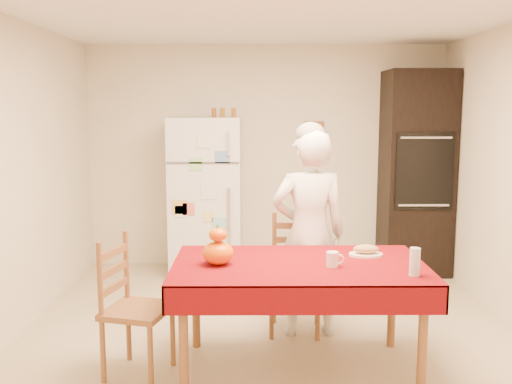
{
  "coord_description": "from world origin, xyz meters",
  "views": [
    {
      "loc": [
        -0.14,
        -4.22,
        1.8
      ],
      "look_at": [
        -0.12,
        0.2,
        1.15
      ],
      "focal_mm": 40.0,
      "sensor_mm": 36.0,
      "label": 1
    }
  ],
  "objects_px": {
    "coffee_mug": "(332,259)",
    "chair_left": "(129,301)",
    "dining_table": "(299,273)",
    "seated_woman": "(309,234)",
    "wine_glass": "(415,262)",
    "oven_cabinet": "(416,173)",
    "chair_far": "(296,269)",
    "refrigerator": "(206,197)",
    "pumpkin_lower": "(218,253)",
    "bread_plate": "(366,255)"
  },
  "relations": [
    {
      "from": "coffee_mug",
      "to": "chair_left",
      "type": "bearing_deg",
      "value": 177.8
    },
    {
      "from": "dining_table",
      "to": "seated_woman",
      "type": "xyz_separation_m",
      "value": [
        0.13,
        0.65,
        0.13
      ]
    },
    {
      "from": "coffee_mug",
      "to": "wine_glass",
      "type": "bearing_deg",
      "value": -22.41
    },
    {
      "from": "dining_table",
      "to": "seated_woman",
      "type": "relative_size",
      "value": 1.04
    },
    {
      "from": "chair_left",
      "to": "coffee_mug",
      "type": "xyz_separation_m",
      "value": [
        1.36,
        -0.05,
        0.3
      ]
    },
    {
      "from": "oven_cabinet",
      "to": "chair_far",
      "type": "bearing_deg",
      "value": -130.65
    },
    {
      "from": "refrigerator",
      "to": "pumpkin_lower",
      "type": "xyz_separation_m",
      "value": [
        0.27,
        -2.39,
        -0.01
      ]
    },
    {
      "from": "dining_table",
      "to": "pumpkin_lower",
      "type": "height_order",
      "value": "pumpkin_lower"
    },
    {
      "from": "seated_woman",
      "to": "pumpkin_lower",
      "type": "relative_size",
      "value": 7.81
    },
    {
      "from": "seated_woman",
      "to": "coffee_mug",
      "type": "relative_size",
      "value": 16.36
    },
    {
      "from": "refrigerator",
      "to": "seated_woman",
      "type": "height_order",
      "value": "refrigerator"
    },
    {
      "from": "seated_woman",
      "to": "coffee_mug",
      "type": "height_order",
      "value": "seated_woman"
    },
    {
      "from": "chair_left",
      "to": "dining_table",
      "type": "bearing_deg",
      "value": -72.89
    },
    {
      "from": "oven_cabinet",
      "to": "chair_left",
      "type": "relative_size",
      "value": 2.32
    },
    {
      "from": "oven_cabinet",
      "to": "coffee_mug",
      "type": "xyz_separation_m",
      "value": [
        -1.25,
        -2.5,
        -0.29
      ]
    },
    {
      "from": "chair_left",
      "to": "wine_glass",
      "type": "height_order",
      "value": "chair_left"
    },
    {
      "from": "chair_left",
      "to": "wine_glass",
      "type": "xyz_separation_m",
      "value": [
        1.85,
        -0.25,
        0.34
      ]
    },
    {
      "from": "dining_table",
      "to": "refrigerator",
      "type": "bearing_deg",
      "value": 109.07
    },
    {
      "from": "dining_table",
      "to": "bread_plate",
      "type": "bearing_deg",
      "value": 20.66
    },
    {
      "from": "dining_table",
      "to": "wine_glass",
      "type": "bearing_deg",
      "value": -22.69
    },
    {
      "from": "coffee_mug",
      "to": "chair_far",
      "type": "bearing_deg",
      "value": 101.91
    },
    {
      "from": "refrigerator",
      "to": "oven_cabinet",
      "type": "distance_m",
      "value": 2.29
    },
    {
      "from": "oven_cabinet",
      "to": "chair_far",
      "type": "relative_size",
      "value": 2.32
    },
    {
      "from": "chair_far",
      "to": "coffee_mug",
      "type": "distance_m",
      "value": 0.91
    },
    {
      "from": "chair_left",
      "to": "seated_woman",
      "type": "relative_size",
      "value": 0.58
    },
    {
      "from": "dining_table",
      "to": "pumpkin_lower",
      "type": "relative_size",
      "value": 8.11
    },
    {
      "from": "chair_left",
      "to": "bread_plate",
      "type": "xyz_separation_m",
      "value": [
        1.64,
        0.22,
        0.26
      ]
    },
    {
      "from": "pumpkin_lower",
      "to": "seated_woman",
      "type": "bearing_deg",
      "value": 45.13
    },
    {
      "from": "chair_left",
      "to": "bread_plate",
      "type": "height_order",
      "value": "chair_left"
    },
    {
      "from": "chair_far",
      "to": "bread_plate",
      "type": "relative_size",
      "value": 3.96
    },
    {
      "from": "chair_left",
      "to": "coffee_mug",
      "type": "relative_size",
      "value": 9.5
    },
    {
      "from": "refrigerator",
      "to": "wine_glass",
      "type": "height_order",
      "value": "refrigerator"
    },
    {
      "from": "seated_woman",
      "to": "bread_plate",
      "type": "xyz_separation_m",
      "value": [
        0.36,
        -0.47,
        -0.05
      ]
    },
    {
      "from": "oven_cabinet",
      "to": "coffee_mug",
      "type": "relative_size",
      "value": 22.0
    },
    {
      "from": "refrigerator",
      "to": "chair_left",
      "type": "relative_size",
      "value": 1.79
    },
    {
      "from": "chair_left",
      "to": "wine_glass",
      "type": "bearing_deg",
      "value": -82.66
    },
    {
      "from": "oven_cabinet",
      "to": "chair_left",
      "type": "xyz_separation_m",
      "value": [
        -2.61,
        -2.45,
        -0.59
      ]
    },
    {
      "from": "dining_table",
      "to": "pumpkin_lower",
      "type": "xyz_separation_m",
      "value": [
        -0.54,
        -0.03,
        0.15
      ]
    },
    {
      "from": "chair_far",
      "to": "bread_plate",
      "type": "xyz_separation_m",
      "value": [
        0.45,
        -0.56,
        0.26
      ]
    },
    {
      "from": "dining_table",
      "to": "chair_left",
      "type": "relative_size",
      "value": 1.79
    },
    {
      "from": "dining_table",
      "to": "pumpkin_lower",
      "type": "distance_m",
      "value": 0.56
    },
    {
      "from": "chair_far",
      "to": "chair_left",
      "type": "bearing_deg",
      "value": -140.95
    },
    {
      "from": "chair_left",
      "to": "seated_woman",
      "type": "height_order",
      "value": "seated_woman"
    },
    {
      "from": "chair_left",
      "to": "refrigerator",
      "type": "bearing_deg",
      "value": 7.3
    },
    {
      "from": "dining_table",
      "to": "wine_glass",
      "type": "xyz_separation_m",
      "value": [
        0.7,
        -0.29,
        0.16
      ]
    },
    {
      "from": "oven_cabinet",
      "to": "seated_woman",
      "type": "height_order",
      "value": "oven_cabinet"
    },
    {
      "from": "pumpkin_lower",
      "to": "wine_glass",
      "type": "height_order",
      "value": "wine_glass"
    },
    {
      "from": "oven_cabinet",
      "to": "pumpkin_lower",
      "type": "relative_size",
      "value": 10.5
    },
    {
      "from": "seated_woman",
      "to": "bread_plate",
      "type": "bearing_deg",
      "value": 123.35
    },
    {
      "from": "seated_woman",
      "to": "pumpkin_lower",
      "type": "distance_m",
      "value": 0.96
    }
  ]
}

